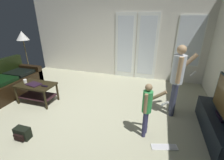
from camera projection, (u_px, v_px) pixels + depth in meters
name	position (u px, v px, depth m)	size (l,w,h in m)	color
ground_plane	(79.00, 116.00, 3.46)	(6.15, 5.56, 0.02)	#A9A88A
wall_back_with_doors	(117.00, 38.00, 5.32)	(6.15, 0.09, 2.77)	silver
leather_couch	(0.00, 86.00, 4.15)	(0.91, 2.15, 0.92)	black
coffee_table	(37.00, 89.00, 3.89)	(0.93, 0.54, 0.50)	black
tv_stand	(217.00, 127.00, 2.81)	(0.41, 1.56, 0.41)	black
person_adult	(178.00, 75.00, 3.20)	(0.50, 0.43, 1.56)	#3A3E55
person_child	(147.00, 106.00, 2.68)	(0.44, 0.28, 1.05)	#313054
floor_lamp	(23.00, 38.00, 5.02)	(0.39, 0.39, 1.62)	#2A362E
backpack	(22.00, 133.00, 2.79)	(0.28, 0.19, 0.22)	black
loose_keyboard	(164.00, 147.00, 2.63)	(0.46, 0.25, 0.02)	white
laptop_closed	(34.00, 84.00, 3.81)	(0.35, 0.24, 0.02)	black
cup_near_edge	(25.00, 81.00, 3.90)	(0.08, 0.08, 0.09)	white
tv_remote_black	(44.00, 86.00, 3.71)	(0.17, 0.05, 0.02)	black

